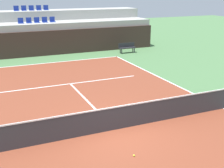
{
  "coord_description": "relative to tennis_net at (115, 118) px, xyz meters",
  "views": [
    {
      "loc": [
        -4.32,
        -9.62,
        5.26
      ],
      "look_at": [
        0.72,
        2.0,
        1.2
      ],
      "focal_mm": 47.85,
      "sensor_mm": 36.0,
      "label": 1
    }
  ],
  "objects": [
    {
      "name": "baseline_far",
      "position": [
        0.0,
        11.95,
        -0.5
      ],
      "size": [
        11.0,
        0.1,
        0.0
      ],
      "primitive_type": "cube",
      "color": "white",
      "rests_on": "court_surface"
    },
    {
      "name": "ground_plane",
      "position": [
        0.0,
        0.0,
        -0.51
      ],
      "size": [
        80.0,
        80.0,
        0.0
      ],
      "primitive_type": "plane",
      "color": "#477042"
    },
    {
      "name": "seating_row_upper",
      "position": [
        -0.0,
        18.54,
        3.0
      ],
      "size": [
        3.06,
        0.44,
        0.44
      ],
      "color": "navy",
      "rests_on": "stands_tier_upper"
    },
    {
      "name": "tennis_net",
      "position": [
        0.0,
        0.0,
        0.0
      ],
      "size": [
        11.08,
        0.08,
        1.07
      ],
      "color": "black",
      "rests_on": "court_surface"
    },
    {
      "name": "stands_tier_lower",
      "position": [
        0.0,
        16.04,
        0.76
      ],
      "size": [
        20.19,
        2.4,
        2.54
      ],
      "primitive_type": "cube",
      "color": "#9E9E99",
      "rests_on": "ground_plane"
    },
    {
      "name": "service_line_far",
      "position": [
        0.0,
        6.4,
        -0.5
      ],
      "size": [
        8.26,
        0.1,
        0.0
      ],
      "primitive_type": "cube",
      "color": "white",
      "rests_on": "court_surface"
    },
    {
      "name": "seating_row_lower",
      "position": [
        -0.0,
        16.14,
        2.16
      ],
      "size": [
        3.06,
        0.44,
        0.44
      ],
      "color": "navy",
      "rests_on": "stands_tier_lower"
    },
    {
      "name": "sideline_right",
      "position": [
        5.45,
        0.0,
        -0.5
      ],
      "size": [
        0.1,
        24.0,
        0.0
      ],
      "primitive_type": "cube",
      "color": "white",
      "rests_on": "court_surface"
    },
    {
      "name": "back_wall",
      "position": [
        0.0,
        14.69,
        0.5
      ],
      "size": [
        20.19,
        0.3,
        2.02
      ],
      "primitive_type": "cube",
      "color": "#33231E",
      "rests_on": "ground_plane"
    },
    {
      "name": "player_bench",
      "position": [
        6.88,
        12.98,
        -0.0
      ],
      "size": [
        1.5,
        0.4,
        0.85
      ],
      "color": "#232328",
      "rests_on": "ground_plane"
    },
    {
      "name": "centre_service_line",
      "position": [
        0.0,
        3.2,
        -0.5
      ],
      "size": [
        0.1,
        6.4,
        0.0
      ],
      "primitive_type": "cube",
      "color": "white",
      "rests_on": "court_surface"
    },
    {
      "name": "tennis_ball_2",
      "position": [
        -0.24,
        -2.03,
        -0.47
      ],
      "size": [
        0.07,
        0.07,
        0.07
      ],
      "primitive_type": "sphere",
      "color": "#CCE033",
      "rests_on": "court_surface"
    },
    {
      "name": "stands_tier_upper",
      "position": [
        0.0,
        18.44,
        1.18
      ],
      "size": [
        20.19,
        2.4,
        3.39
      ],
      "primitive_type": "cube",
      "color": "#9E9E99",
      "rests_on": "ground_plane"
    },
    {
      "name": "court_surface",
      "position": [
        0.0,
        0.0,
        -0.5
      ],
      "size": [
        11.0,
        24.0,
        0.01
      ],
      "primitive_type": "cube",
      "color": "brown",
      "rests_on": "ground_plane"
    }
  ]
}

